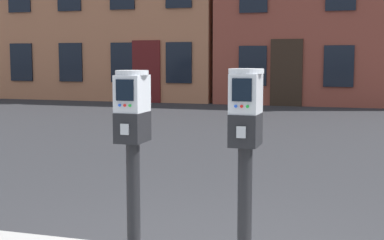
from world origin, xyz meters
name	(u,v)px	position (x,y,z in m)	size (l,w,h in m)	color
parking_meter_near_kerb	(133,133)	(-0.40, -0.21, 1.05)	(0.22, 0.25, 1.31)	black
parking_meter_twin_adjacent	(245,136)	(0.35, -0.21, 1.06)	(0.22, 0.25, 1.33)	black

